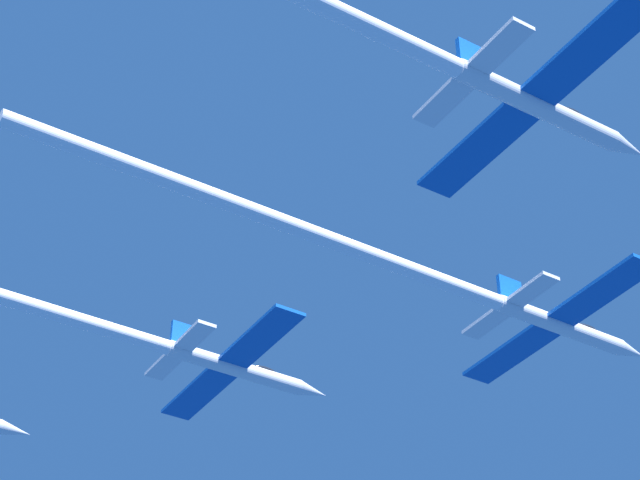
# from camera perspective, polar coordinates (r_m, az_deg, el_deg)

# --- Properties ---
(jet_lead) EXTENTS (16.74, 45.36, 2.77)m
(jet_lead) POSITION_cam_1_polar(r_m,az_deg,el_deg) (73.11, 4.56, -1.50)
(jet_lead) COLOR silver
(jet_left_wing) EXTENTS (16.74, 40.38, 2.77)m
(jet_left_wing) POSITION_cam_1_polar(r_m,az_deg,el_deg) (79.94, -10.06, -4.20)
(jet_left_wing) COLOR silver
(jet_right_wing) EXTENTS (16.74, 43.40, 2.77)m
(jet_right_wing) POSITION_cam_1_polar(r_m,az_deg,el_deg) (57.61, 2.04, 10.27)
(jet_right_wing) COLOR silver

